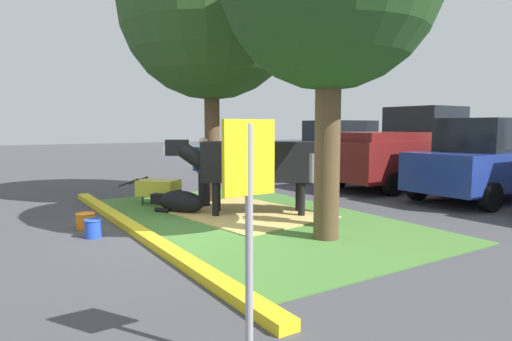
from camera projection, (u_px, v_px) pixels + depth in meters
name	position (u px, v px, depth m)	size (l,w,h in m)	color
ground_plane	(188.00, 230.00, 7.71)	(80.00, 80.00, 0.00)	#424247
grass_island	(252.00, 217.00, 8.74)	(7.49, 4.40, 0.02)	#477A33
curb_yellow	(136.00, 230.00, 7.47)	(8.69, 0.24, 0.12)	yellow
hay_bedding	(244.00, 213.00, 9.11)	(3.20, 2.40, 0.04)	tan
shade_tree_left	(211.00, 8.00, 10.09)	(4.23, 4.23, 6.67)	brown
cow_holstein	(253.00, 162.00, 8.90)	(2.00, 2.83, 1.56)	black
calf_lying	(180.00, 202.00, 9.20)	(1.28, 0.97, 0.48)	black
person_handler	(330.00, 173.00, 8.99)	(0.47, 0.34, 1.61)	#23478C
person_visitor_near	(321.00, 182.00, 7.87)	(0.34, 0.53, 1.55)	slate
person_visitor_far	(204.00, 170.00, 9.77)	(0.34, 0.53, 1.58)	black
wheelbarrow	(160.00, 188.00, 10.18)	(1.37, 1.32, 0.63)	gold
parking_sign	(249.00, 194.00, 3.23)	(0.06, 0.44, 1.89)	#99999E
bucket_orange	(85.00, 220.00, 7.82)	(0.34, 0.34, 0.28)	orange
bucket_blue	(93.00, 228.00, 7.18)	(0.29, 0.29, 0.31)	blue
sedan_red	(340.00, 150.00, 15.54)	(2.10, 4.44, 2.02)	navy
pickup_truck_maroon	(407.00, 150.00, 13.19)	(2.31, 5.44, 2.42)	maroon
sedan_blue	(486.00, 160.00, 10.79)	(2.10, 4.44, 2.02)	navy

